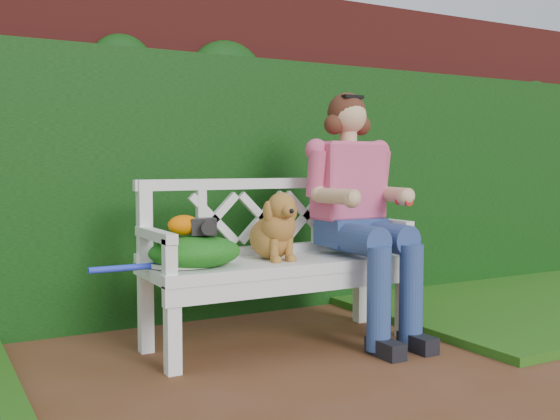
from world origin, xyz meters
TOP-DOWN VIEW (x-y plane):
  - ground at (0.00, 0.00)m, footprint 60.00×60.00m
  - brick_wall at (0.00, 1.90)m, footprint 10.00×0.30m
  - ivy_hedge at (0.00, 1.68)m, footprint 10.00×0.18m
  - grass_right at (2.40, 0.90)m, footprint 2.60×2.00m
  - garden_bench at (0.27, 0.85)m, footprint 1.62×0.70m
  - seated_woman at (0.75, 0.83)m, footprint 0.69×0.86m
  - dog at (0.23, 0.84)m, footprint 0.32×0.39m
  - tennis_racket at (-0.32, 0.84)m, footprint 0.74×0.41m
  - green_bag at (-0.24, 0.80)m, footprint 0.56×0.49m
  - camera_item at (-0.20, 0.79)m, footprint 0.15×0.13m
  - baseball_glove at (-0.29, 0.83)m, footprint 0.20×0.17m

SIDE VIEW (x-z plane):
  - ground at x=0.00m, z-range 0.00..0.00m
  - grass_right at x=2.40m, z-range 0.00..0.05m
  - garden_bench at x=0.27m, z-range 0.00..0.48m
  - tennis_racket at x=-0.32m, z-range 0.48..0.51m
  - green_bag at x=-0.24m, z-range 0.48..0.64m
  - dog at x=0.23m, z-range 0.48..0.86m
  - camera_item at x=-0.20m, z-range 0.64..0.73m
  - baseball_glove at x=-0.29m, z-range 0.64..0.75m
  - seated_woman at x=0.75m, z-range 0.00..1.40m
  - ivy_hedge at x=0.00m, z-range 0.00..1.70m
  - brick_wall at x=0.00m, z-range 0.00..2.20m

